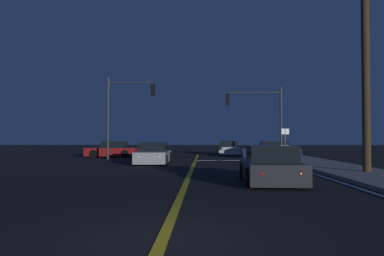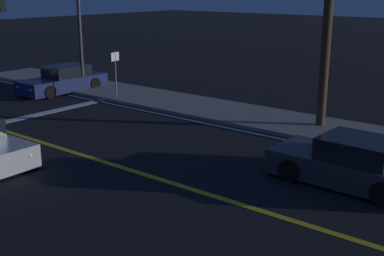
# 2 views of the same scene
# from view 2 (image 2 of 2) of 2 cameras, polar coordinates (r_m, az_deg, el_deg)

# --- Properties ---
(sidewalk_right) EXTENTS (3.20, 39.94, 0.15)m
(sidewalk_right) POSITION_cam_2_polar(r_m,az_deg,el_deg) (19.69, 12.29, 0.29)
(sidewalk_right) COLOR gray
(sidewalk_right) RESTS_ON ground
(lane_line_center) EXTENTS (0.20, 37.73, 0.01)m
(lane_line_center) POSITION_cam_2_polar(r_m,az_deg,el_deg) (13.79, -1.82, -6.42)
(lane_line_center) COLOR gold
(lane_line_center) RESTS_ON ground
(lane_line_edge_right) EXTENTS (0.16, 37.73, 0.01)m
(lane_line_edge_right) POSITION_cam_2_polar(r_m,az_deg,el_deg) (18.13, 9.65, -1.14)
(lane_line_edge_right) COLOR white
(lane_line_edge_right) RESTS_ON ground
(stop_bar) EXTENTS (5.81, 0.50, 0.01)m
(stop_bar) POSITION_cam_2_polar(r_m,az_deg,el_deg) (22.50, -15.77, 1.80)
(stop_bar) COLOR white
(stop_bar) RESTS_ON ground
(car_side_waiting_navy) EXTENTS (4.59, 1.84, 1.34)m
(car_side_waiting_navy) POSITION_cam_2_polar(r_m,az_deg,el_deg) (26.55, -14.37, 5.25)
(car_side_waiting_navy) COLOR navy
(car_side_waiting_navy) RESTS_ON ground
(car_parked_curb_charcoal) EXTENTS (2.02, 4.22, 1.34)m
(car_parked_curb_charcoal) POSITION_cam_2_polar(r_m,az_deg,el_deg) (14.29, 17.56, -3.89)
(car_parked_curb_charcoal) COLOR #2D2D33
(car_parked_curb_charcoal) RESTS_ON ground
(traffic_signal_near_right) EXTENTS (4.39, 0.28, 5.56)m
(traffic_signal_near_right) POSITION_cam_2_polar(r_m,az_deg,el_deg) (25.02, -15.63, 11.85)
(traffic_signal_near_right) COLOR #38383D
(traffic_signal_near_right) RESTS_ON ground
(street_sign_corner) EXTENTS (0.56, 0.11, 2.32)m
(street_sign_corner) POSITION_cam_2_polar(r_m,az_deg,el_deg) (23.92, -8.71, 6.83)
(street_sign_corner) COLOR slate
(street_sign_corner) RESTS_ON ground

